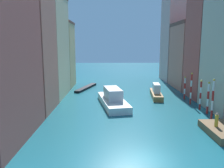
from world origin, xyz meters
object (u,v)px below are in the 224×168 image
(mooring_pole_4, at_px, (185,88))
(gondola_black, at_px, (86,88))
(motorboat_0, at_px, (156,92))
(mooring_pole_2, at_px, (201,95))
(vaporetto_white, at_px, (113,99))
(mooring_pole_1, at_px, (208,98))
(person_on_dock, at_px, (217,120))
(mooring_pole_0, at_px, (213,99))
(mooring_pole_3, at_px, (191,88))

(mooring_pole_4, bearing_deg, gondola_black, 151.13)
(mooring_pole_4, distance_m, motorboat_0, 4.98)
(mooring_pole_2, relative_size, vaporetto_white, 0.38)
(mooring_pole_1, relative_size, gondola_black, 0.46)
(person_on_dock, height_order, mooring_pole_1, mooring_pole_1)
(mooring_pole_2, bearing_deg, mooring_pole_4, 91.64)
(mooring_pole_4, bearing_deg, mooring_pole_1, -87.32)
(person_on_dock, relative_size, mooring_pole_2, 0.34)
(person_on_dock, height_order, mooring_pole_0, mooring_pole_0)
(mooring_pole_0, height_order, vaporetto_white, mooring_pole_0)
(gondola_black, bearing_deg, mooring_pole_2, -41.86)
(gondola_black, xyz_separation_m, motorboat_0, (13.34, -8.09, 0.61))
(vaporetto_white, xyz_separation_m, gondola_black, (-5.49, 13.52, -0.73))
(mooring_pole_0, bearing_deg, vaporetto_white, 149.25)
(person_on_dock, distance_m, gondola_black, 29.94)
(mooring_pole_4, relative_size, gondola_black, 0.41)
(person_on_dock, relative_size, mooring_pole_4, 0.37)
(vaporetto_white, xyz_separation_m, motorboat_0, (7.85, 5.43, -0.12))
(mooring_pole_4, bearing_deg, mooring_pole_0, -90.93)
(mooring_pole_2, distance_m, vaporetto_white, 12.87)
(mooring_pole_1, distance_m, vaporetto_white, 13.63)
(person_on_dock, xyz_separation_m, mooring_pole_4, (1.66, 15.31, 0.58))
(mooring_pole_3, bearing_deg, person_on_dock, -97.21)
(vaporetto_white, bearing_deg, mooring_pole_3, 1.61)
(mooring_pole_0, xyz_separation_m, gondola_black, (-17.67, 20.77, -2.41))
(person_on_dock, height_order, mooring_pole_2, mooring_pole_2)
(mooring_pole_3, relative_size, gondola_black, 0.52)
(mooring_pole_0, distance_m, gondola_black, 27.37)
(mooring_pole_1, height_order, mooring_pole_2, mooring_pole_1)
(mooring_pole_0, xyz_separation_m, mooring_pole_4, (0.18, 10.93, -0.60))
(mooring_pole_1, xyz_separation_m, motorboat_0, (-4.89, 10.09, -1.42))
(gondola_black, bearing_deg, mooring_pole_0, -49.61)
(mooring_pole_3, bearing_deg, mooring_pole_1, -83.91)
(mooring_pole_4, bearing_deg, person_on_dock, -96.18)
(mooring_pole_1, bearing_deg, mooring_pole_4, 92.68)
(mooring_pole_0, bearing_deg, mooring_pole_1, 77.61)
(mooring_pole_3, bearing_deg, mooring_pole_4, 87.54)
(gondola_black, bearing_deg, mooring_pole_1, -44.92)
(mooring_pole_3, bearing_deg, mooring_pole_2, -83.78)
(mooring_pole_0, distance_m, motorboat_0, 13.51)
(mooring_pole_1, bearing_deg, mooring_pole_2, 95.89)
(mooring_pole_0, bearing_deg, mooring_pole_3, 89.75)
(mooring_pole_0, height_order, gondola_black, mooring_pole_0)
(person_on_dock, bearing_deg, mooring_pole_3, 82.79)
(mooring_pole_4, distance_m, vaporetto_white, 12.94)
(mooring_pole_4, bearing_deg, mooring_pole_2, -88.36)
(mooring_pole_3, distance_m, vaporetto_white, 12.32)
(person_on_dock, bearing_deg, vaporetto_white, 132.60)
(mooring_pole_0, relative_size, motorboat_0, 0.64)
(mooring_pole_3, height_order, mooring_pole_4, mooring_pole_3)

